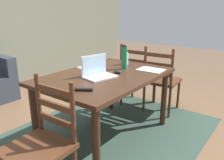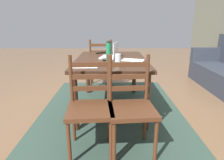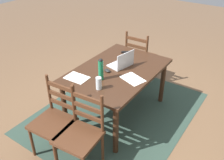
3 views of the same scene
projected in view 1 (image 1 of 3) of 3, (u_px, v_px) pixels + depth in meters
ground_plane at (106, 135)px, 2.76m from camera, size 14.00×14.00×0.00m
area_rug at (106, 135)px, 2.76m from camera, size 2.53×2.01×0.01m
dining_table at (105, 82)px, 2.56m from camera, size 1.46×1.00×0.75m
chair_left_near at (41, 145)px, 1.73m from camera, size 0.45×0.45×0.95m
chair_right_near at (161, 80)px, 3.29m from camera, size 0.47×0.47×0.95m
chair_right_far at (137, 76)px, 3.51m from camera, size 0.48×0.48×0.95m
laptop at (97, 71)px, 2.43m from camera, size 0.36×0.28×0.23m
water_bottle at (124, 56)px, 2.73m from camera, size 0.06×0.06×0.29m
drinking_glass at (126, 59)px, 2.96m from camera, size 0.07×0.07×0.16m
computer_mouse at (118, 72)px, 2.58m from camera, size 0.08×0.11×0.03m
tv_remote at (83, 90)px, 2.03m from camera, size 0.13×0.17×0.02m
paper_stack_left at (151, 70)px, 2.73m from camera, size 0.22×0.30×0.00m
paper_stack_right at (90, 68)px, 2.78m from camera, size 0.29×0.35×0.00m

